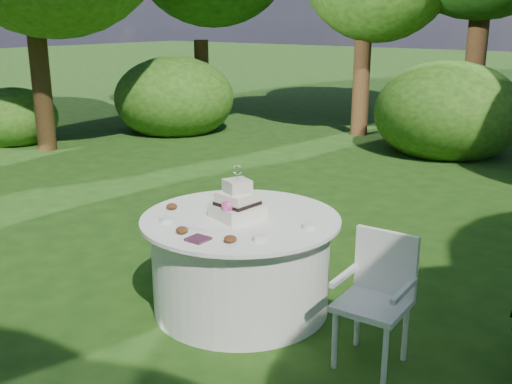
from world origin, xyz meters
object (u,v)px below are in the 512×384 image
cake (237,204)px  chair (378,289)px  napkins (198,239)px  table (241,262)px

cake → chair: size_ratio=0.48×
napkins → chair: chair is taller
cake → chair: (1.21, -0.02, -0.36)m
napkins → cake: cake is taller
napkins → cake: size_ratio=0.32×
table → chair: size_ratio=1.74×
chair → napkins: bearing=-155.4°
napkins → chair: bearing=24.6°
napkins → table: napkins is taller
chair → cake: bearing=178.9°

